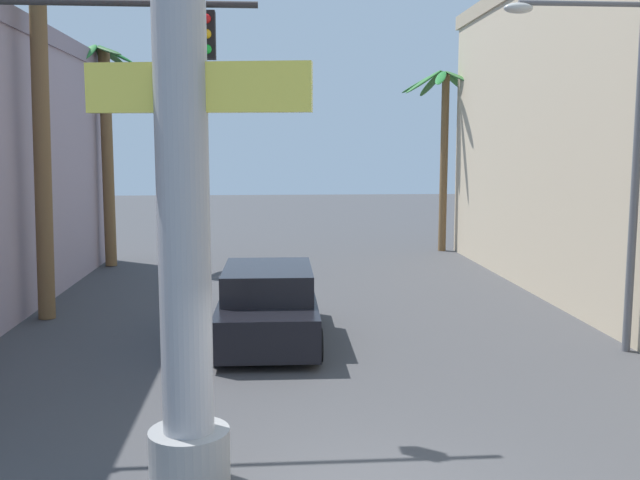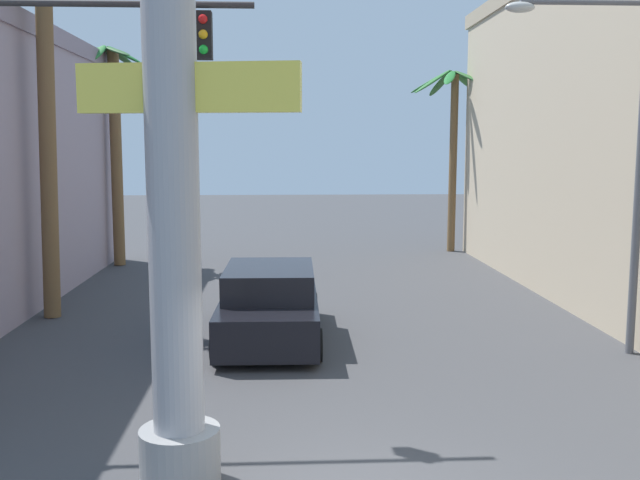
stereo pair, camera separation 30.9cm
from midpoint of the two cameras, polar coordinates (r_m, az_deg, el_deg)
ground_plane at (r=18.09m, az=-0.21°, el=-5.56°), size 87.51×87.51×0.00m
neon_sign_pole at (r=8.37m, az=-10.74°, el=10.83°), size 2.92×0.98×9.36m
street_lamp at (r=14.94m, az=23.30°, el=7.44°), size 2.82×0.28×6.89m
traffic_light_mast at (r=11.70m, az=-22.19°, el=8.51°), size 5.13×0.32×6.28m
car_lead at (r=15.23m, az=-3.46°, el=-5.20°), size 2.19×4.79×1.56m
palm_tree_far_right at (r=28.39m, az=10.87°, el=9.01°), size 3.40×3.34×7.06m
palm_tree_far_left at (r=25.57m, az=-15.84°, el=8.35°), size 2.59×2.59×7.51m
palm_tree_mid_left at (r=18.14m, az=-20.68°, el=9.37°), size 2.37×2.26×8.26m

